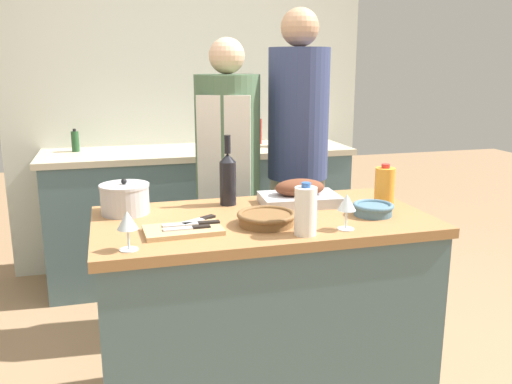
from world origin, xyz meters
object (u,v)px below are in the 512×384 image
Objects in this scene: condiment_bottle_tall at (258,131)px; knife_chef at (193,224)px; roasting_pan at (300,195)px; person_cook_aproned at (228,175)px; cutting_board at (183,230)px; stand_mixer at (294,127)px; juice_jug at (385,186)px; knife_bread at (189,228)px; mixing_bowl at (373,209)px; person_cook_guest at (298,154)px; wine_bottle_green at (228,178)px; wine_glass_left at (127,222)px; condiment_bottle_short at (75,141)px; knife_paring at (200,219)px; wicker_basket at (266,218)px; stock_pot at (125,199)px; milk_jug at (306,211)px; wine_glass_right at (347,204)px.

knife_chef is at bearing -112.77° from condiment_bottle_tall.
roasting_pan is 0.22× the size of person_cook_aproned.
stand_mixer is at bearing 58.78° from cutting_board.
knife_bread is (-0.89, -0.17, -0.07)m from juice_jug.
mixing_bowl is at bearing -97.91° from stand_mixer.
person_cook_guest is (-0.03, -0.94, -0.01)m from condiment_bottle_tall.
wine_glass_left is (-0.45, -0.50, -0.02)m from wine_bottle_green.
stand_mixer reaches higher than knife_bread.
person_cook_guest is (0.99, 1.07, 0.01)m from wine_glass_left.
juice_jug is 2.18m from condiment_bottle_short.
wine_bottle_green is at bearing -130.45° from person_cook_guest.
knife_paring is (-0.84, -0.07, -0.07)m from juice_jug.
person_cook_guest is at bearing -36.36° from condiment_bottle_short.
wicker_basket is 0.28m from knife_chef.
condiment_bottle_short is (-0.27, 1.51, 0.04)m from stock_pot.
person_cook_guest is at bearing 49.81° from cutting_board.
milk_jug is (0.63, -0.47, 0.03)m from stock_pot.
mixing_bowl is at bearing -17.01° from stock_pot.
mixing_bowl is 0.98m from person_cook_aproned.
juice_jug is at bearing 4.96° from knife_paring.
knife_paring is 0.85× the size of knife_bread.
wicker_basket is at bearing 123.83° from milk_jug.
stock_pot reaches higher than wine_glass_left.
condiment_bottle_tall is 0.94m from person_cook_guest.
stand_mixer is at bearing 74.75° from person_cook_guest.
wine_glass_right is at bearing -83.52° from roasting_pan.
wine_glass_left is (-1.12, -0.30, 0.01)m from juice_jug.
wine_bottle_green is at bearing -64.44° from condiment_bottle_short.
stock_pot is 1.04m from mixing_bowl.
cutting_board is at bearing -143.93° from knife_chef.
milk_jug is at bearing -65.77° from condiment_bottle_short.
stand_mixer is at bearing 67.47° from wicker_basket.
stock_pot is at bearing 120.92° from cutting_board.
wicker_basket is 0.61m from juice_jug.
knife_chef is 1.93m from stand_mixer.
wine_glass_right reaches higher than cutting_board.
wicker_basket is 1.12× the size of stock_pot.
wicker_basket is 0.32m from wine_glass_right.
condiment_bottle_short is at bearing 115.56° from wine_bottle_green.
wine_glass_left and wine_glass_right have the same top height.
mixing_bowl is 2.21m from condiment_bottle_short.
wine_glass_left reaches higher than wicker_basket.
milk_jug is at bearing -100.76° from condiment_bottle_tall.
condiment_bottle_tall is (0.48, 1.85, 0.10)m from wicker_basket.
wine_glass_left is 1.46m from person_cook_guest.
roasting_pan is at bearing 21.35° from knife_paring.
wine_bottle_green is (0.25, 0.35, 0.11)m from cutting_board.
knife_bread is at bearing -176.91° from mixing_bowl.
juice_jug is (0.91, 0.15, 0.08)m from cutting_board.
stock_pot is 0.82m from person_cook_aproned.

